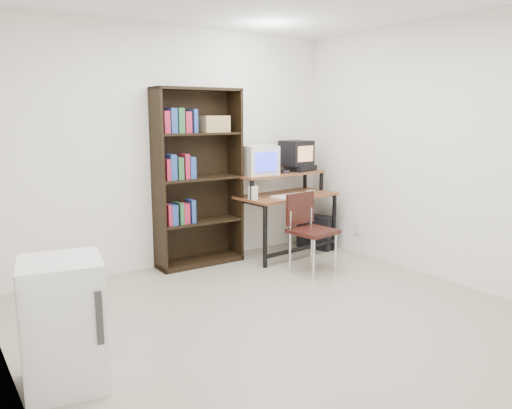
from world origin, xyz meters
TOP-DOWN VIEW (x-y plane):
  - floor at (0.00, 0.00)m, footprint 4.00×4.00m
  - back_wall at (0.00, 2.00)m, footprint 4.00×0.01m
  - left_wall at (-2.00, 0.00)m, footprint 0.01×4.00m
  - right_wall at (2.00, 0.00)m, footprint 0.01×4.00m
  - computer_desk at (1.25, 1.62)m, footprint 1.25×0.70m
  - crt_monitor at (0.93, 1.73)m, footprint 0.42×0.42m
  - vcr at (1.58, 1.75)m, footprint 0.42×0.36m
  - crt_tv at (1.53, 1.77)m, footprint 0.35×0.35m
  - cd_spindle at (1.27, 1.67)m, footprint 0.13×0.13m
  - keyboard at (1.18, 1.43)m, footprint 0.48×0.24m
  - mousepad at (1.56, 1.54)m, footprint 0.23×0.19m
  - mouse at (1.58, 1.56)m, footprint 0.11×0.08m
  - desk_speaker at (0.71, 1.53)m, footprint 0.09×0.09m
  - pc_tower at (1.73, 1.60)m, footprint 0.34×0.49m
  - school_chair at (1.02, 0.94)m, footprint 0.47×0.47m
  - bookshelf at (0.18, 1.86)m, footprint 0.98×0.34m
  - mini_fridge at (-1.72, 0.01)m, footprint 0.57×0.57m
  - wall_outlet at (1.99, 1.15)m, footprint 0.02×0.08m

SIDE VIEW (x-z plane):
  - floor at x=0.00m, z-range -0.01..0.00m
  - pc_tower at x=1.73m, z-range 0.00..0.42m
  - wall_outlet at x=1.99m, z-range 0.24..0.36m
  - mini_fridge at x=-1.72m, z-range 0.00..0.82m
  - school_chair at x=1.02m, z-range 0.10..0.95m
  - computer_desk at x=1.25m, z-range 0.20..1.18m
  - mousepad at x=1.56m, z-range 0.72..0.73m
  - keyboard at x=1.18m, z-range 0.72..0.75m
  - mouse at x=1.58m, z-range 0.73..0.76m
  - desk_speaker at x=0.71m, z-range 0.72..0.89m
  - cd_spindle at x=1.27m, z-range 0.97..1.02m
  - bookshelf at x=0.18m, z-range 0.02..1.98m
  - vcr at x=1.58m, z-range 0.97..1.05m
  - crt_monitor at x=0.93m, z-range 0.97..1.32m
  - crt_tv at x=1.53m, z-range 1.05..1.36m
  - back_wall at x=0.00m, z-range 0.00..2.60m
  - left_wall at x=-2.00m, z-range 0.00..2.60m
  - right_wall at x=2.00m, z-range 0.00..2.60m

